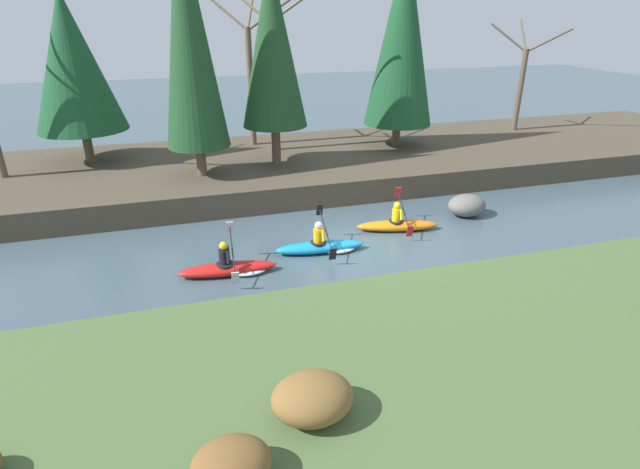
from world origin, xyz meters
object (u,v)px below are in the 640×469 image
(kayaker_middle, at_px, (324,246))
(kayaker_lead, at_px, (398,224))
(kayaker_trailing, at_px, (231,268))
(boulder_midstream, at_px, (467,205))

(kayaker_middle, bearing_deg, kayaker_lead, 21.61)
(kayaker_lead, bearing_deg, kayaker_trailing, -153.37)
(kayaker_middle, bearing_deg, kayaker_trailing, -162.93)
(kayaker_lead, relative_size, boulder_midstream, 2.03)
(boulder_midstream, bearing_deg, kayaker_trailing, -167.09)
(kayaker_middle, relative_size, kayaker_trailing, 1.00)
(kayaker_lead, bearing_deg, kayaker_middle, -151.11)
(kayaker_middle, xyz_separation_m, boulder_midstream, (5.71, 1.36, 0.19))
(kayaker_lead, relative_size, kayaker_trailing, 1.00)
(kayaker_lead, xyz_separation_m, boulder_midstream, (2.88, 0.51, 0.17))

